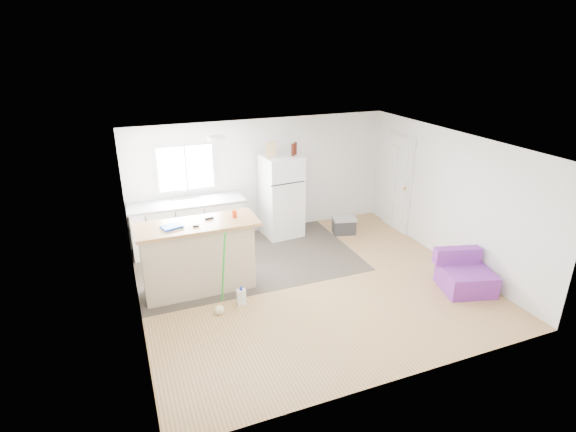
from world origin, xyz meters
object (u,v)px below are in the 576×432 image
object	(u,v)px
cardboard_box	(271,150)
bottle_left	(293,150)
cleaner_jug	(241,297)
mop	(221,299)
kitchen_cabinets	(189,225)
cooler	(344,225)
refrigerator	(282,196)
purple_seat	(464,276)
bottle_right	(295,148)
peninsula	(198,257)
red_cup	(235,214)
blue_tray	(172,227)

from	to	relation	value
cardboard_box	bottle_left	xyz separation A→B (m)	(0.43, -0.08, -0.02)
cleaner_jug	mop	world-z (taller)	mop
kitchen_cabinets	mop	distance (m)	2.45
cooler	mop	xyz separation A→B (m)	(-3.15, -1.94, 0.04)
refrigerator	bottle_left	world-z (taller)	bottle_left
cooler	purple_seat	distance (m)	2.85
refrigerator	bottle_right	distance (m)	1.02
mop	bottle_left	xyz separation A→B (m)	(2.11, 2.29, 1.60)
peninsula	refrigerator	size ratio (longest dim) A/B	1.13
purple_seat	bottle_right	world-z (taller)	bottle_right
kitchen_cabinets	mop	size ratio (longest dim) A/B	1.63
bottle_left	purple_seat	bearing A→B (deg)	-59.70
peninsula	red_cup	bearing A→B (deg)	2.43
cleaner_jug	mop	distance (m)	0.38
peninsula	bottle_right	bearing A→B (deg)	34.34
cooler	bottle_left	distance (m)	1.97
purple_seat	mop	distance (m)	4.00
cardboard_box	refrigerator	bearing A→B (deg)	7.96
mop	cardboard_box	bearing A→B (deg)	47.78
purple_seat	red_cup	distance (m)	3.92
peninsula	cleaner_jug	bearing A→B (deg)	-53.91
kitchen_cabinets	bottle_left	world-z (taller)	bottle_left
red_cup	blue_tray	size ratio (longest dim) A/B	0.40
kitchen_cabinets	bottle_left	distance (m)	2.52
cooler	cardboard_box	xyz separation A→B (m)	(-1.47, 0.43, 1.67)
purple_seat	bottle_right	distance (m)	3.98
kitchen_cabinets	bottle_right	world-z (taller)	bottle_right
peninsula	mop	bearing A→B (deg)	-78.55
cooler	blue_tray	bearing A→B (deg)	-148.11
cleaner_jug	bottle_right	world-z (taller)	bottle_right
cleaner_jug	red_cup	bearing A→B (deg)	81.96
kitchen_cabinets	cooler	distance (m)	3.23
kitchen_cabinets	purple_seat	world-z (taller)	kitchen_cabinets
red_cup	purple_seat	bearing A→B (deg)	-25.34
peninsula	bottle_right	distance (m)	3.12
bottle_left	kitchen_cabinets	bearing A→B (deg)	176.30
peninsula	cooler	xyz separation A→B (m)	(3.31, 1.15, -0.41)
purple_seat	blue_tray	bearing A→B (deg)	175.78
kitchen_cabinets	red_cup	xyz separation A→B (m)	(0.52, -1.61, 0.74)
refrigerator	cardboard_box	world-z (taller)	cardboard_box
peninsula	bottle_left	distance (m)	2.99
purple_seat	bottle_right	bearing A→B (deg)	133.10
kitchen_cabinets	bottle_right	bearing A→B (deg)	0.98
kitchen_cabinets	cardboard_box	world-z (taller)	cardboard_box
bottle_left	bottle_right	size ratio (longest dim) A/B	1.00
red_cup	cardboard_box	distance (m)	2.05
refrigerator	bottle_right	size ratio (longest dim) A/B	6.81
red_cup	bottle_right	world-z (taller)	bottle_right
kitchen_cabinets	red_cup	distance (m)	1.85
blue_tray	bottle_right	bearing A→B (deg)	31.23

